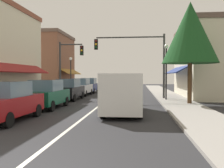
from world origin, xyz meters
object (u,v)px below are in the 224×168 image
at_px(parked_car_second_left, 47,94).
at_px(parked_car_far_left, 81,87).
at_px(parked_car_third_left, 69,90).
at_px(tree_right_near, 190,33).
at_px(van_in_lane, 123,92).
at_px(traffic_signal_mast_arm, 139,54).
at_px(street_lamp_right_mid, 166,62).
at_px(parked_car_nearest_left, 7,102).
at_px(traffic_signal_left_corner, 68,61).
at_px(street_lamp_left_far, 71,69).
at_px(parked_car_distant_left, 89,85).

xyz_separation_m(parked_car_second_left, parked_car_far_left, (-0.22, 10.28, 0.00)).
distance_m(parked_car_third_left, tree_right_near, 10.46).
xyz_separation_m(parked_car_third_left, van_in_lane, (4.93, -7.01, 0.27)).
relative_size(parked_car_third_left, traffic_signal_mast_arm, 0.68).
xyz_separation_m(street_lamp_right_mid, tree_right_near, (1.30, -2.67, 1.89)).
xyz_separation_m(parked_car_nearest_left, parked_car_far_left, (-0.09, 14.81, 0.00)).
distance_m(parked_car_nearest_left, parked_car_second_left, 4.53).
height_order(van_in_lane, traffic_signal_mast_arm, traffic_signal_mast_arm).
xyz_separation_m(parked_car_nearest_left, traffic_signal_mast_arm, (5.81, 11.18, 3.01)).
relative_size(traffic_signal_left_corner, street_lamp_right_mid, 1.15).
bearing_deg(street_lamp_left_far, parked_car_nearest_left, -83.62).
relative_size(parked_car_far_left, parked_car_distant_left, 1.00).
distance_m(parked_car_far_left, street_lamp_right_mid, 9.70).
distance_m(van_in_lane, tree_right_near, 7.30).
bearing_deg(street_lamp_left_far, tree_right_near, -43.44).
bearing_deg(tree_right_near, street_lamp_right_mid, 116.02).
distance_m(parked_car_third_left, traffic_signal_mast_arm, 6.64).
relative_size(parked_car_nearest_left, street_lamp_right_mid, 0.91).
xyz_separation_m(parked_car_second_left, parked_car_distant_left, (-0.20, 14.60, 0.00)).
relative_size(parked_car_second_left, tree_right_near, 0.58).
height_order(parked_car_nearest_left, parked_car_second_left, same).
xyz_separation_m(traffic_signal_left_corner, street_lamp_left_far, (-1.15, 5.26, -0.54)).
height_order(parked_car_second_left, street_lamp_left_far, street_lamp_left_far).
relative_size(parked_car_third_left, traffic_signal_left_corner, 0.79).
relative_size(parked_car_second_left, traffic_signal_mast_arm, 0.68).
distance_m(parked_car_nearest_left, tree_right_near, 12.51).
xyz_separation_m(traffic_signal_left_corner, street_lamp_right_mid, (8.87, -2.79, -0.32)).
height_order(parked_car_nearest_left, tree_right_near, tree_right_near).
xyz_separation_m(parked_car_second_left, traffic_signal_mast_arm, (5.68, 6.65, 3.01)).
bearing_deg(van_in_lane, tree_right_near, 45.83).
distance_m(parked_car_nearest_left, traffic_signal_mast_arm, 12.95).
height_order(parked_car_second_left, traffic_signal_mast_arm, traffic_signal_mast_arm).
xyz_separation_m(van_in_lane, traffic_signal_mast_arm, (0.84, 8.34, 2.74)).
height_order(traffic_signal_left_corner, street_lamp_right_mid, traffic_signal_left_corner).
bearing_deg(parked_car_distant_left, street_lamp_right_mid, -48.54).
bearing_deg(parked_car_second_left, street_lamp_right_mid, 35.18).
height_order(traffic_signal_mast_arm, street_lamp_left_far, traffic_signal_mast_arm).
xyz_separation_m(parked_car_second_left, parked_car_third_left, (-0.09, 5.32, 0.00)).
relative_size(parked_car_second_left, parked_car_far_left, 1.00).
xyz_separation_m(parked_car_second_left, street_lamp_left_far, (-2.14, 13.48, 1.99)).
xyz_separation_m(van_in_lane, tree_right_near, (4.34, 4.44, 3.83)).
xyz_separation_m(parked_car_nearest_left, tree_right_near, (9.31, 7.28, 4.10)).
relative_size(parked_car_far_left, van_in_lane, 0.79).
bearing_deg(traffic_signal_left_corner, traffic_signal_mast_arm, -13.21).
relative_size(parked_car_nearest_left, van_in_lane, 0.80).
relative_size(van_in_lane, street_lamp_right_mid, 1.14).
relative_size(parked_car_third_left, street_lamp_left_far, 0.99).
height_order(parked_car_far_left, traffic_signal_left_corner, traffic_signal_left_corner).
xyz_separation_m(parked_car_distant_left, van_in_lane, (5.04, -16.29, 0.27)).
bearing_deg(tree_right_near, parked_car_far_left, 141.32).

